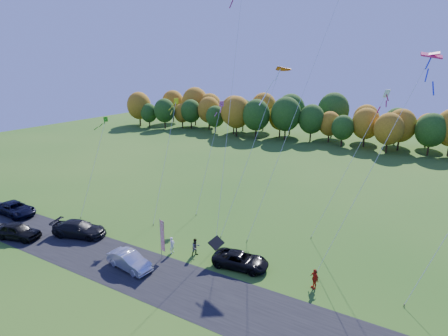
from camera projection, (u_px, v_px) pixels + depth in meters
The scene contains 21 objects.
ground at pixel (192, 257), 31.97m from camera, with size 160.00×160.00×0.00m, color #225616.
asphalt_strip at pixel (164, 279), 28.63m from camera, with size 90.00×6.00×0.01m, color black.
tree_line at pixel (332, 144), 77.85m from camera, with size 116.00×12.00×10.00m, color #1E4711, non-canonical shape.
black_suv at pixel (241, 260), 30.26m from camera, with size 2.25×4.88×1.36m, color black.
silver_sedan at pixel (129, 261), 30.06m from camera, with size 1.54×4.41×1.45m, color silver.
dark_truck_a at pixel (79, 229), 35.79m from camera, with size 2.23×5.48×1.59m, color black.
dark_truck_b at pixel (18, 231), 35.28m from camera, with size 1.90×4.71×1.61m, color black.
dark_suv_west at pixel (16, 209), 40.92m from camera, with size 2.49×5.40×1.50m, color black.
person_tailgate_a at pixel (172, 245), 32.54m from camera, with size 0.58×0.38×1.58m, color silver.
person_tailgate_b at pixel (196, 247), 32.09m from camera, with size 0.81×0.63×1.66m, color gray.
person_east at pixel (314, 279), 27.33m from camera, with size 0.98×0.41×1.66m, color red.
feather_flag at pixel (162, 235), 30.96m from camera, with size 0.51×0.15×3.92m.
kite_delta_blue at pixel (231, 99), 35.06m from camera, with size 4.60×12.46×28.17m.
kite_parafoil_orange at pixel (307, 83), 34.63m from camera, with size 7.77×13.80×30.75m.
kite_delta_red at pixel (253, 146), 36.85m from camera, with size 3.17×10.68×17.92m.
kite_parafoil_rainbow at pixel (372, 167), 28.29m from camera, with size 7.53×6.99×18.23m.
kite_diamond_yellow at pixel (165, 160), 39.75m from camera, with size 2.14×7.57×13.52m.
kite_diamond_green at pixel (94, 166), 41.41m from camera, with size 1.77×6.64×11.18m.
kite_diamond_white at pixel (348, 167), 34.39m from camera, with size 5.54×5.74×15.07m.
kite_diamond_pink at pixel (209, 156), 42.72m from camera, with size 1.77×8.62×12.93m.
kite_diamond_blue_low at pixel (447, 234), 25.00m from camera, with size 4.50×5.28×10.95m.
Camera 1 is at (16.60, -23.20, 16.85)m, focal length 28.00 mm.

